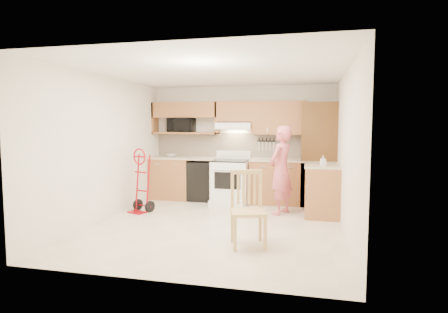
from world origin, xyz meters
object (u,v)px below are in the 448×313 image
(range, at_px, (230,178))
(hand_truck, at_px, (140,184))
(microwave, at_px, (182,125))
(dining_chair, at_px, (248,209))
(person, at_px, (281,170))

(range, distance_m, hand_truck, 1.84)
(range, height_order, hand_truck, hand_truck)
(microwave, distance_m, dining_chair, 3.78)
(hand_truck, distance_m, dining_chair, 2.75)
(person, bearing_deg, microwave, -90.56)
(hand_truck, bearing_deg, person, 30.93)
(hand_truck, xyz_separation_m, dining_chair, (2.31, -1.48, -0.03))
(dining_chair, bearing_deg, hand_truck, 130.49)
(microwave, xyz_separation_m, person, (2.30, -1.04, -0.83))
(microwave, relative_size, hand_truck, 0.53)
(person, relative_size, dining_chair, 1.59)
(microwave, height_order, range, microwave)
(range, height_order, dining_chair, range)
(range, bearing_deg, microwave, 158.91)
(microwave, xyz_separation_m, dining_chair, (2.01, -2.99, -1.14))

